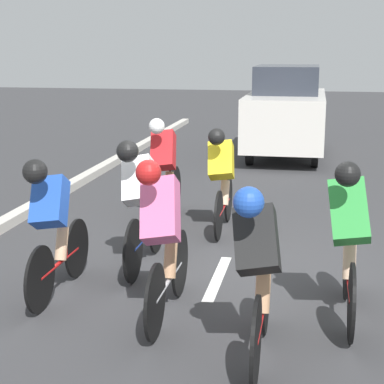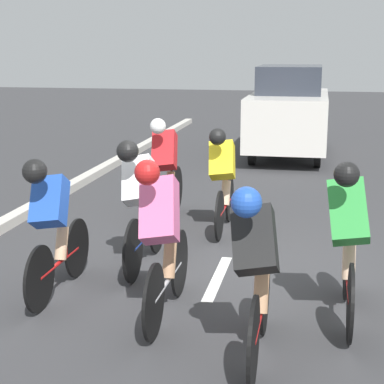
{
  "view_description": "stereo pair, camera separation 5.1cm",
  "coord_description": "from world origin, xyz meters",
  "px_view_note": "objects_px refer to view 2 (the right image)",
  "views": [
    {
      "loc": [
        -0.97,
        6.82,
        2.47
      ],
      "look_at": [
        0.29,
        0.27,
        0.95
      ],
      "focal_mm": 60.0,
      "sensor_mm": 36.0,
      "label": 1
    },
    {
      "loc": [
        -1.02,
        6.81,
        2.47
      ],
      "look_at": [
        0.29,
        0.27,
        0.95
      ],
      "focal_mm": 60.0,
      "sensor_mm": 36.0,
      "label": 2
    }
  ],
  "objects_px": {
    "cyclist_green": "(348,238)",
    "cyclist_red": "(166,168)",
    "cyclist_yellow": "(223,177)",
    "cyclist_blue": "(52,222)",
    "cyclist_pink": "(162,235)",
    "cyclist_white": "(140,200)",
    "support_car": "(289,111)",
    "cyclist_black": "(256,269)"
  },
  "relations": [
    {
      "from": "cyclist_green",
      "to": "cyclist_pink",
      "type": "xyz_separation_m",
      "value": [
        1.65,
        0.26,
        0.01
      ]
    },
    {
      "from": "cyclist_white",
      "to": "support_car",
      "type": "distance_m",
      "value": 8.09
    },
    {
      "from": "cyclist_red",
      "to": "cyclist_yellow",
      "type": "bearing_deg",
      "value": 158.68
    },
    {
      "from": "cyclist_black",
      "to": "cyclist_red",
      "type": "xyz_separation_m",
      "value": [
        1.67,
        -3.95,
        0.01
      ]
    },
    {
      "from": "cyclist_green",
      "to": "cyclist_black",
      "type": "height_order",
      "value": "cyclist_green"
    },
    {
      "from": "cyclist_white",
      "to": "cyclist_blue",
      "type": "distance_m",
      "value": 1.16
    },
    {
      "from": "cyclist_green",
      "to": "cyclist_blue",
      "type": "bearing_deg",
      "value": -1.33
    },
    {
      "from": "cyclist_pink",
      "to": "cyclist_red",
      "type": "relative_size",
      "value": 1.0
    },
    {
      "from": "cyclist_green",
      "to": "cyclist_red",
      "type": "bearing_deg",
      "value": -51.42
    },
    {
      "from": "cyclist_pink",
      "to": "cyclist_red",
      "type": "xyz_separation_m",
      "value": [
        0.75,
        -3.27,
        -0.02
      ]
    },
    {
      "from": "cyclist_blue",
      "to": "cyclist_pink",
      "type": "distance_m",
      "value": 1.25
    },
    {
      "from": "cyclist_blue",
      "to": "cyclist_red",
      "type": "relative_size",
      "value": 0.94
    },
    {
      "from": "cyclist_blue",
      "to": "cyclist_red",
      "type": "height_order",
      "value": "cyclist_red"
    },
    {
      "from": "cyclist_red",
      "to": "support_car",
      "type": "height_order",
      "value": "support_car"
    },
    {
      "from": "cyclist_white",
      "to": "cyclist_green",
      "type": "distance_m",
      "value": 2.45
    },
    {
      "from": "cyclist_pink",
      "to": "support_car",
      "type": "relative_size",
      "value": 0.44
    },
    {
      "from": "cyclist_yellow",
      "to": "cyclist_black",
      "type": "relative_size",
      "value": 0.95
    },
    {
      "from": "cyclist_white",
      "to": "cyclist_red",
      "type": "distance_m",
      "value": 1.98
    },
    {
      "from": "cyclist_black",
      "to": "cyclist_blue",
      "type": "bearing_deg",
      "value": -25.23
    },
    {
      "from": "cyclist_black",
      "to": "support_car",
      "type": "relative_size",
      "value": 0.43
    },
    {
      "from": "cyclist_white",
      "to": "cyclist_black",
      "type": "bearing_deg",
      "value": 127.1
    },
    {
      "from": "cyclist_yellow",
      "to": "support_car",
      "type": "xyz_separation_m",
      "value": [
        -0.55,
        -6.36,
        0.27
      ]
    },
    {
      "from": "cyclist_green",
      "to": "cyclist_white",
      "type": "bearing_deg",
      "value": -24.99
    },
    {
      "from": "cyclist_green",
      "to": "cyclist_pink",
      "type": "height_order",
      "value": "cyclist_pink"
    },
    {
      "from": "cyclist_blue",
      "to": "support_car",
      "type": "relative_size",
      "value": 0.41
    },
    {
      "from": "cyclist_blue",
      "to": "cyclist_green",
      "type": "bearing_deg",
      "value": 178.67
    },
    {
      "from": "cyclist_green",
      "to": "support_car",
      "type": "distance_m",
      "value": 9.09
    },
    {
      "from": "cyclist_black",
      "to": "cyclist_pink",
      "type": "height_order",
      "value": "cyclist_pink"
    },
    {
      "from": "cyclist_blue",
      "to": "cyclist_white",
      "type": "bearing_deg",
      "value": -123.28
    },
    {
      "from": "cyclist_red",
      "to": "cyclist_pink",
      "type": "bearing_deg",
      "value": 102.9
    },
    {
      "from": "cyclist_yellow",
      "to": "cyclist_black",
      "type": "xyz_separation_m",
      "value": [
        -0.81,
        3.61,
        0.02
      ]
    },
    {
      "from": "cyclist_yellow",
      "to": "cyclist_pink",
      "type": "height_order",
      "value": "cyclist_pink"
    },
    {
      "from": "cyclist_green",
      "to": "support_car",
      "type": "relative_size",
      "value": 0.43
    },
    {
      "from": "cyclist_red",
      "to": "cyclist_blue",
      "type": "bearing_deg",
      "value": 81.25
    },
    {
      "from": "support_car",
      "to": "cyclist_pink",
      "type": "bearing_deg",
      "value": 85.9
    },
    {
      "from": "cyclist_blue",
      "to": "cyclist_pink",
      "type": "bearing_deg",
      "value": 164.75
    },
    {
      "from": "cyclist_green",
      "to": "cyclist_red",
      "type": "height_order",
      "value": "cyclist_green"
    },
    {
      "from": "cyclist_yellow",
      "to": "cyclist_pink",
      "type": "bearing_deg",
      "value": 87.73
    },
    {
      "from": "cyclist_black",
      "to": "support_car",
      "type": "distance_m",
      "value": 9.97
    },
    {
      "from": "cyclist_yellow",
      "to": "cyclist_green",
      "type": "distance_m",
      "value": 3.08
    },
    {
      "from": "cyclist_blue",
      "to": "cyclist_pink",
      "type": "height_order",
      "value": "cyclist_pink"
    },
    {
      "from": "cyclist_green",
      "to": "cyclist_yellow",
      "type": "bearing_deg",
      "value": -60.12
    }
  ]
}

